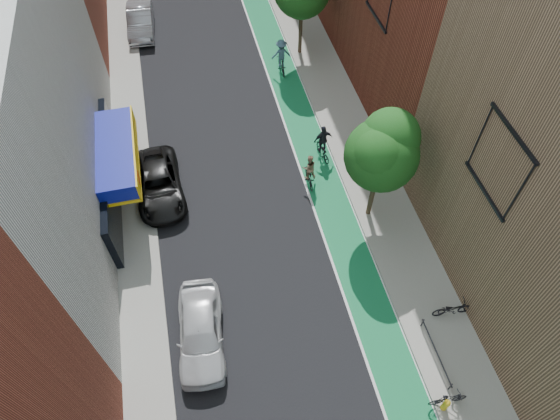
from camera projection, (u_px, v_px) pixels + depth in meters
bike_lane at (270, 40)px, 34.82m from camera, size 2.00×68.00×0.01m
sidewalk_left at (125, 59)px, 33.39m from camera, size 2.00×68.00×0.15m
sidewalk_right at (305, 34)px, 35.10m from camera, size 3.00×68.00×0.15m
tree_near at (383, 150)px, 21.91m from camera, size 3.40×3.36×6.42m
parked_car_white at (200, 332)px, 20.87m from camera, size 2.34×4.89×1.61m
parked_car_black at (159, 184)px, 25.91m from camera, size 2.60×5.20×1.42m
parked_car_silver at (140, 20)px, 34.89m from camera, size 1.99×4.95×1.60m
cyclist_lane_near at (309, 172)px, 26.27m from camera, size 0.78×1.62×1.92m
cyclist_lane_mid at (323, 145)px, 27.41m from camera, size 1.11×1.66×2.16m
cyclist_lane_far at (281, 57)px, 31.92m from camera, size 1.23×1.68×2.24m
parked_bike_mid at (448, 399)px, 19.38m from camera, size 1.60×0.55×0.95m
parked_bike_far at (452, 309)px, 21.71m from camera, size 1.81×0.74×0.93m
fire_hydrant at (446, 405)px, 19.32m from camera, size 0.26×0.26×0.76m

